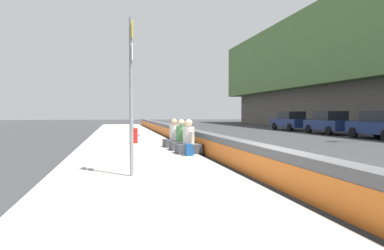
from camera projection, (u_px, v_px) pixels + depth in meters
name	position (u px, v px, depth m)	size (l,w,h in m)	color
ground_plane	(272.00, 187.00, 7.86)	(160.00, 160.00, 0.00)	#353538
sidewalk_strip	(148.00, 189.00, 7.32)	(80.00, 4.40, 0.14)	#A8A59E
jersey_barrier	(272.00, 167.00, 7.85)	(76.00, 0.45, 0.85)	#545456
route_sign_post	(131.00, 85.00, 8.31)	(0.44, 0.09, 3.60)	gray
fire_hydrant	(135.00, 134.00, 17.44)	(0.26, 0.46, 0.88)	red
seated_person_foreground	(189.00, 143.00, 13.09)	(0.78, 0.89, 1.22)	#424247
seated_person_middle	(181.00, 140.00, 14.29)	(0.77, 0.89, 1.20)	#424247
seated_person_rear	(174.00, 138.00, 15.56)	(0.83, 0.94, 1.20)	#424247
backpack	(189.00, 150.00, 12.37)	(0.32, 0.28, 0.40)	navy
parked_car_third	(382.00, 125.00, 21.81)	(4.50, 1.95, 1.71)	navy
parked_car_fourth	(329.00, 123.00, 27.13)	(4.54, 2.03, 1.71)	navy
parked_car_midline	(291.00, 121.00, 33.07)	(4.56, 2.08, 1.71)	navy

